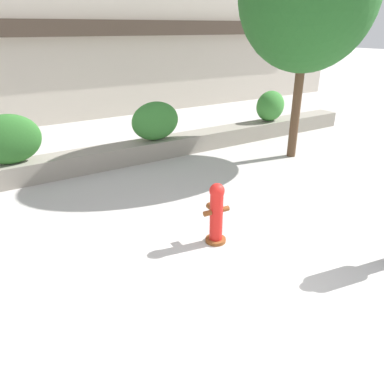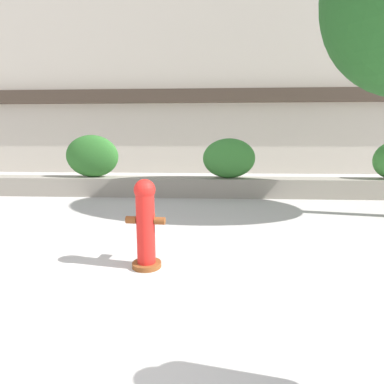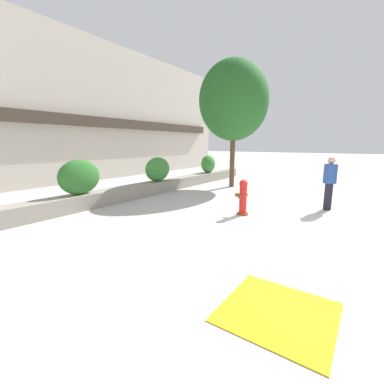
# 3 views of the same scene
# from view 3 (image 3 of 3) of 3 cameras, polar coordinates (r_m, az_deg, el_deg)

# --- Properties ---
(ground_plane) EXTENTS (120.00, 120.00, 0.00)m
(ground_plane) POSITION_cam_3_polar(r_m,az_deg,el_deg) (7.20, 19.60, -7.19)
(ground_plane) COLOR #BCB7B2
(building_facade) EXTENTS (30.00, 1.36, 8.00)m
(building_facade) POSITION_cam_3_polar(r_m,az_deg,el_deg) (15.37, -30.15, 16.19)
(building_facade) COLOR beige
(building_facade) RESTS_ON ground
(planter_wall_low) EXTENTS (18.00, 0.70, 0.50)m
(planter_wall_low) POSITION_cam_3_polar(r_m,az_deg,el_deg) (10.38, -14.01, -0.11)
(planter_wall_low) COLOR gray
(planter_wall_low) RESTS_ON ground
(hedge_bush_1) EXTENTS (1.45, 0.58, 1.14)m
(hedge_bush_1) POSITION_cam_3_polar(r_m,az_deg,el_deg) (9.10, -23.71, 3.07)
(hedge_bush_1) COLOR #2D6B28
(hedge_bush_1) RESTS_ON planter_wall_low
(hedge_bush_2) EXTENTS (1.39, 0.67, 1.05)m
(hedge_bush_2) POSITION_cam_3_polar(r_m,az_deg,el_deg) (11.47, -7.65, 5.03)
(hedge_bush_2) COLOR #387F33
(hedge_bush_2) RESTS_ON planter_wall_low
(hedge_bush_3) EXTENTS (1.06, 0.70, 0.99)m
(hedge_bush_3) POSITION_cam_3_polar(r_m,az_deg,el_deg) (14.89, 3.62, 6.24)
(hedge_bush_3) COLOR #387F33
(hedge_bush_3) RESTS_ON planter_wall_low
(fire_hydrant) EXTENTS (0.48, 0.44, 1.08)m
(fire_hydrant) POSITION_cam_3_polar(r_m,az_deg,el_deg) (7.91, 11.25, -1.07)
(fire_hydrant) COLOR brown
(fire_hydrant) RESTS_ON ground
(street_tree) EXTENTS (3.59, 3.23, 6.05)m
(street_tree) POSITION_cam_3_polar(r_m,az_deg,el_deg) (13.17, 9.30, 19.35)
(street_tree) COLOR brown
(street_tree) RESTS_ON ground
(pedestrian) EXTENTS (0.43, 0.43, 1.73)m
(pedestrian) POSITION_cam_3_polar(r_m,az_deg,el_deg) (9.39, 28.27, 2.38)
(pedestrian) COLOR black
(pedestrian) RESTS_ON ground
(tactile_warning_pad) EXTENTS (1.35, 1.35, 0.01)m
(tactile_warning_pad) POSITION_cam_3_polar(r_m,az_deg,el_deg) (3.80, 18.53, -23.96)
(tactile_warning_pad) COLOR gold
(tactile_warning_pad) RESTS_ON ground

